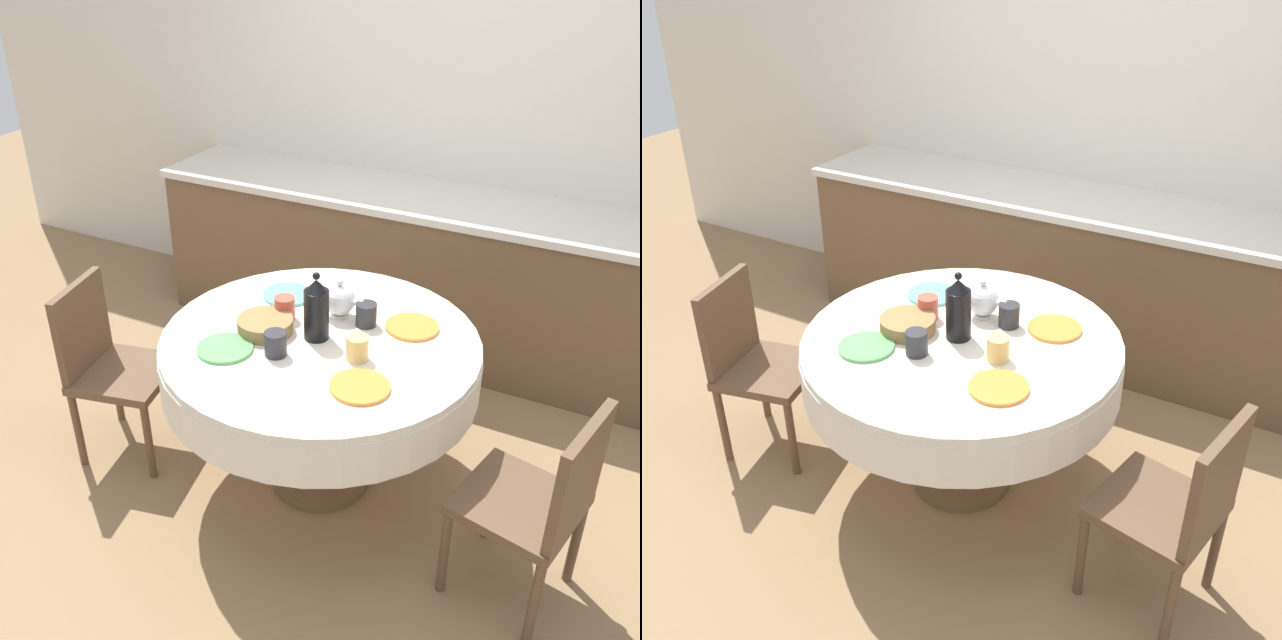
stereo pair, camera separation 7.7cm
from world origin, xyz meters
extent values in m
plane|color=#8E704C|center=(0.00, 0.00, 0.00)|extent=(12.00, 12.00, 0.00)
cube|color=silver|center=(0.00, 1.68, 1.30)|extent=(7.00, 0.05, 2.60)
cube|color=brown|center=(0.00, 1.35, 0.44)|extent=(3.20, 0.60, 0.87)
cube|color=beige|center=(0.00, 1.35, 0.89)|extent=(3.24, 0.64, 0.04)
cylinder|color=brown|center=(0.00, 0.00, 0.02)|extent=(0.44, 0.44, 0.04)
cylinder|color=brown|center=(0.00, 0.00, 0.29)|extent=(0.11, 0.11, 0.50)
cylinder|color=silver|center=(0.00, 0.00, 0.63)|extent=(1.31, 1.31, 0.18)
cylinder|color=silver|center=(0.00, 0.00, 0.74)|extent=(1.30, 1.30, 0.03)
cube|color=brown|center=(0.90, -0.19, 0.42)|extent=(0.48, 0.48, 0.04)
cube|color=brown|center=(1.08, -0.23, 0.64)|extent=(0.12, 0.38, 0.41)
cylinder|color=brown|center=(0.69, -0.33, 0.20)|extent=(0.04, 0.04, 0.40)
cylinder|color=brown|center=(0.76, 0.02, 0.20)|extent=(0.04, 0.04, 0.40)
cylinder|color=brown|center=(1.03, -0.40, 0.20)|extent=(0.04, 0.04, 0.40)
cylinder|color=brown|center=(1.11, -0.06, 0.20)|extent=(0.04, 0.04, 0.40)
cube|color=brown|center=(-0.89, -0.20, 0.42)|extent=(0.48, 0.48, 0.04)
cube|color=brown|center=(-1.07, -0.24, 0.64)|extent=(0.12, 0.38, 0.41)
cylinder|color=brown|center=(-0.76, 0.01, 0.20)|extent=(0.04, 0.04, 0.40)
cylinder|color=brown|center=(-0.68, -0.34, 0.20)|extent=(0.04, 0.04, 0.40)
cylinder|color=brown|center=(-1.11, -0.07, 0.20)|extent=(0.04, 0.04, 0.40)
cylinder|color=brown|center=(-1.03, -0.42, 0.20)|extent=(0.04, 0.04, 0.40)
cylinder|color=#5BA85B|center=(-0.29, -0.26, 0.76)|extent=(0.22, 0.22, 0.01)
cylinder|color=#28282D|center=(-0.09, -0.20, 0.80)|extent=(0.09, 0.09, 0.10)
cylinder|color=orange|center=(0.29, -0.25, 0.76)|extent=(0.22, 0.22, 0.01)
cylinder|color=#DBB766|center=(0.20, -0.08, 0.80)|extent=(0.09, 0.09, 0.10)
cylinder|color=#60BCB7|center=(-0.29, 0.25, 0.76)|extent=(0.22, 0.22, 0.01)
cylinder|color=#CC4C3D|center=(-0.20, 0.07, 0.80)|extent=(0.09, 0.09, 0.10)
cylinder|color=orange|center=(0.30, 0.24, 0.76)|extent=(0.22, 0.22, 0.01)
cylinder|color=#28282D|center=(0.12, 0.18, 0.80)|extent=(0.09, 0.09, 0.10)
cylinder|color=black|center=(-0.01, -0.01, 0.86)|extent=(0.10, 0.10, 0.21)
cone|color=black|center=(-0.01, -0.01, 0.99)|extent=(0.09, 0.09, 0.05)
sphere|color=black|center=(-0.01, -0.01, 1.03)|extent=(0.03, 0.03, 0.03)
cylinder|color=white|center=(-0.01, 0.19, 0.76)|extent=(0.07, 0.07, 0.01)
sphere|color=white|center=(-0.01, 0.19, 0.83)|extent=(0.13, 0.13, 0.13)
cylinder|color=white|center=(0.07, 0.19, 0.84)|extent=(0.08, 0.02, 0.05)
sphere|color=white|center=(-0.01, 0.19, 0.91)|extent=(0.03, 0.03, 0.03)
cylinder|color=olive|center=(-0.22, -0.06, 0.78)|extent=(0.23, 0.23, 0.06)
camera|label=1|loc=(1.14, -2.18, 2.24)|focal=40.00mm
camera|label=2|loc=(1.21, -2.15, 2.24)|focal=40.00mm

